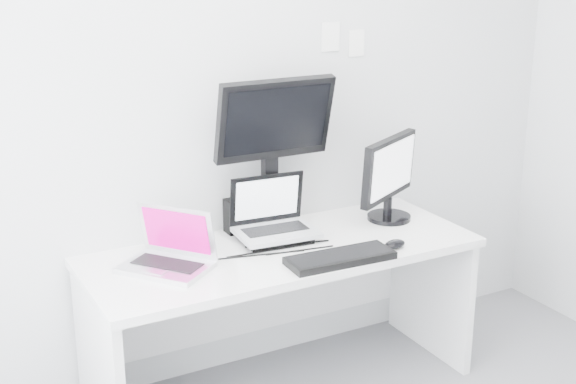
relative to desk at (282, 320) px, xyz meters
name	(u,v)px	position (x,y,z in m)	size (l,w,h in m)	color
back_wall	(247,100)	(0.00, 0.35, 0.99)	(3.60, 3.60, 0.00)	silver
desk	(282,320)	(0.00, 0.00, 0.00)	(1.80, 0.70, 0.73)	white
macbook	(164,240)	(-0.55, 0.01, 0.50)	(0.36, 0.27, 0.27)	silver
speaker	(234,216)	(-0.10, 0.29, 0.45)	(0.08, 0.08, 0.16)	black
dell_laptop	(276,210)	(0.02, 0.09, 0.52)	(0.36, 0.28, 0.30)	silver
rear_monitor	(273,154)	(0.06, 0.21, 0.75)	(0.56, 0.20, 0.77)	black
samsung_monitor	(391,178)	(0.65, 0.09, 0.58)	(0.48, 0.22, 0.44)	black
keyboard	(340,258)	(0.15, -0.26, 0.38)	(0.48, 0.17, 0.03)	black
mouse	(395,244)	(0.45, -0.24, 0.38)	(0.11, 0.07, 0.04)	black
wall_note_0	(331,37)	(0.45, 0.34, 1.26)	(0.10, 0.00, 0.14)	white
wall_note_1	(357,43)	(0.60, 0.34, 1.22)	(0.09, 0.00, 0.13)	white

